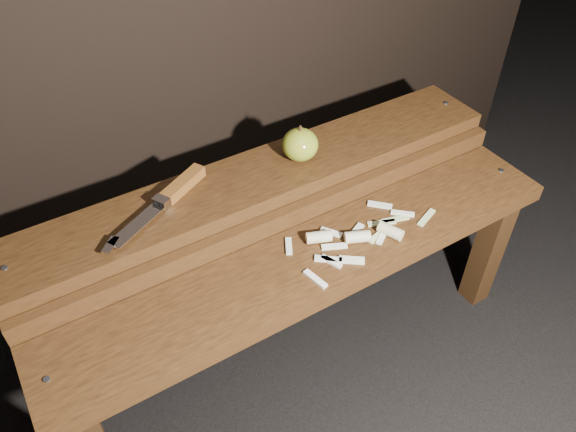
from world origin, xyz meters
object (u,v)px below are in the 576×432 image
bench_front_tier (317,280)px  apple (300,145)px  knife (172,194)px  bench_rear_tier (265,201)px

bench_front_tier → apple: (0.10, 0.23, 0.18)m
apple → bench_front_tier: bearing=-113.5°
knife → apple: bearing=-3.9°
bench_front_tier → bench_rear_tier: 0.23m
bench_rear_tier → knife: bearing=173.0°
bench_front_tier → apple: size_ratio=13.65×
bench_rear_tier → knife: (-0.21, 0.03, 0.10)m
bench_front_tier → bench_rear_tier: size_ratio=1.00×
bench_front_tier → knife: bearing=129.8°
apple → knife: (-0.31, 0.02, -0.03)m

